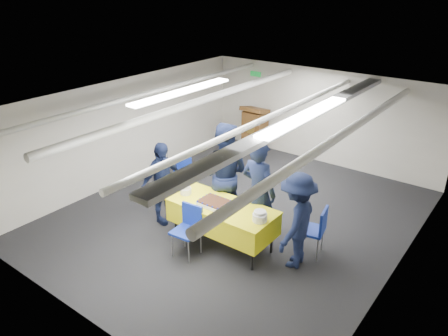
{
  "coord_description": "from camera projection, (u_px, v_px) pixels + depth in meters",
  "views": [
    {
      "loc": [
        4.26,
        -6.06,
        4.31
      ],
      "look_at": [
        -0.16,
        -0.2,
        1.05
      ],
      "focal_mm": 35.0,
      "sensor_mm": 36.0,
      "label": 1
    }
  ],
  "objects": [
    {
      "name": "serving_table",
      "position": [
        222.0,
        216.0,
        7.39
      ],
      "size": [
        1.87,
        0.83,
        0.77
      ],
      "color": "black",
      "rests_on": "ground"
    },
    {
      "name": "podium",
      "position": [
        255.0,
        129.0,
        11.36
      ],
      "size": [
        0.62,
        0.53,
        1.25
      ],
      "color": "brown",
      "rests_on": "ground"
    },
    {
      "name": "chair_left",
      "position": [
        181.0,
        174.0,
        9.03
      ],
      "size": [
        0.55,
        0.55,
        0.87
      ],
      "color": "gray",
      "rests_on": "ground"
    },
    {
      "name": "chair_right",
      "position": [
        316.0,
        227.0,
        7.13
      ],
      "size": [
        0.5,
        0.5,
        0.87
      ],
      "color": "gray",
      "rests_on": "ground"
    },
    {
      "name": "sheet_cake",
      "position": [
        214.0,
        203.0,
        7.3
      ],
      "size": [
        0.5,
        0.38,
        0.09
      ],
      "color": "white",
      "rests_on": "serving_table"
    },
    {
      "name": "plate_stack_left",
      "position": [
        186.0,
        190.0,
        7.66
      ],
      "size": [
        0.2,
        0.2,
        0.16
      ],
      "color": "white",
      "rests_on": "serving_table"
    },
    {
      "name": "ground",
      "position": [
        237.0,
        216.0,
        8.51
      ],
      "size": [
        7.0,
        7.0,
        0.0
      ],
      "primitive_type": "plane",
      "color": "black",
      "rests_on": "ground"
    },
    {
      "name": "sailor_d",
      "position": [
        297.0,
        221.0,
        6.79
      ],
      "size": [
        0.72,
        1.1,
        1.6
      ],
      "primitive_type": "imported",
      "rotation": [
        0.0,
        0.0,
        -1.44
      ],
      "color": "black",
      "rests_on": "ground"
    },
    {
      "name": "chair_near",
      "position": [
        189.0,
        225.0,
        7.18
      ],
      "size": [
        0.45,
        0.45,
        0.87
      ],
      "color": "gray",
      "rests_on": "ground"
    },
    {
      "name": "room_shell",
      "position": [
        255.0,
        123.0,
        8.02
      ],
      "size": [
        6.0,
        7.0,
        2.3
      ],
      "color": "beige",
      "rests_on": "ground"
    },
    {
      "name": "sailor_c",
      "position": [
        162.0,
        183.0,
        8.04
      ],
      "size": [
        0.49,
        0.97,
        1.58
      ],
      "primitive_type": "imported",
      "rotation": [
        0.0,
        0.0,
        1.45
      ],
      "color": "black",
      "rests_on": "ground"
    },
    {
      "name": "sailor_a",
      "position": [
        258.0,
        192.0,
        7.43
      ],
      "size": [
        0.7,
        0.48,
        1.84
      ],
      "primitive_type": "imported",
      "rotation": [
        0.0,
        0.0,
        3.08
      ],
      "color": "black",
      "rests_on": "ground"
    },
    {
      "name": "sailor_b",
      "position": [
        224.0,
        174.0,
        7.94
      ],
      "size": [
        1.16,
        1.04,
        1.96
      ],
      "primitive_type": "imported",
      "rotation": [
        0.0,
        0.0,
        3.51
      ],
      "color": "black",
      "rests_on": "ground"
    },
    {
      "name": "plate_stack_right",
      "position": [
        260.0,
        216.0,
        6.81
      ],
      "size": [
        0.23,
        0.23,
        0.18
      ],
      "color": "white",
      "rests_on": "serving_table"
    }
  ]
}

